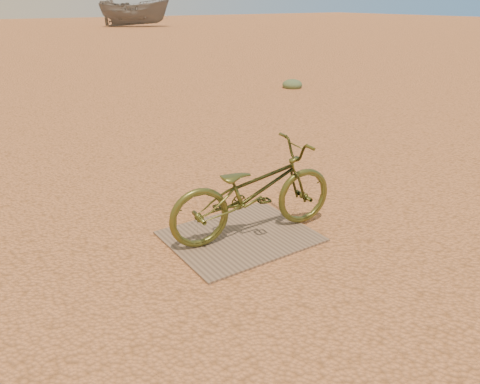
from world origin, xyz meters
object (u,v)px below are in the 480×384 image
boat_mid_right (135,12)px  bicycle (254,191)px  plywood_board (240,236)px  boat_far_right (152,15)px

boat_mid_right → bicycle: bearing=-169.3°
plywood_board → boat_mid_right: bearing=69.5°
plywood_board → boat_far_right: bearing=67.1°
boat_mid_right → boat_far_right: bearing=2.0°
boat_mid_right → boat_far_right: 15.21m
boat_mid_right → boat_far_right: size_ratio=1.22×
plywood_board → bicycle: size_ratio=0.79×
boat_mid_right → plywood_board: bearing=-169.5°
plywood_board → boat_mid_right: boat_mid_right is taller
plywood_board → bicycle: 0.48m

